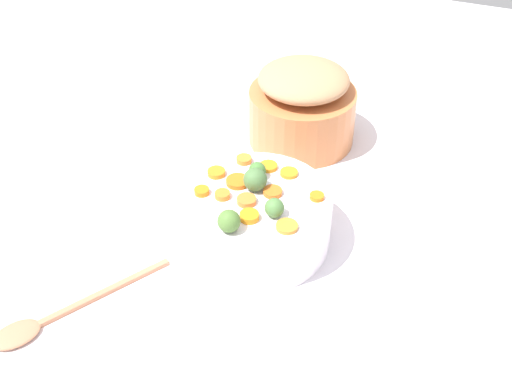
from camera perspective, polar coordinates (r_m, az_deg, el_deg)
The scene contains 21 objects.
tabletop at distance 1.14m, azimuth -0.58°, elevation -4.81°, with size 2.40×2.40×0.02m, color white.
serving_bowl_carrots at distance 1.10m, azimuth 0.00°, elevation -2.40°, with size 0.25×0.25×0.10m, color white.
metal_pot at distance 1.35m, azimuth 4.04°, elevation 6.67°, with size 0.22×0.22×0.11m, color #CC7643.
stuffing_mound at distance 1.31m, azimuth 4.21°, elevation 9.84°, with size 0.18×0.18×0.06m, color tan.
carrot_slice_0 at distance 1.14m, azimuth -1.06°, elevation 2.87°, with size 0.03×0.03×0.01m, color orange.
carrot_slice_1 at distance 1.01m, azimuth 2.73°, elevation -3.03°, with size 0.03×0.03×0.01m, color orange.
carrot_slice_2 at distance 1.07m, azimuth 5.36°, elevation -0.39°, with size 0.02×0.02×0.01m, color orange.
carrot_slice_3 at distance 1.02m, azimuth -0.59°, elevation -2.14°, with size 0.03×0.03×0.01m, color orange.
carrot_slice_4 at distance 1.13m, azimuth 1.01°, elevation 2.29°, with size 0.03×0.03×0.01m, color orange.
carrot_slice_5 at distance 1.05m, azimuth -0.94°, elevation -0.72°, with size 0.03×0.03×0.01m, color orange.
carrot_slice_6 at distance 1.07m, azimuth 1.47°, elevation 0.01°, with size 0.03×0.03×0.01m, color orange.
carrot_slice_7 at distance 1.08m, azimuth -4.78°, elevation 0.07°, with size 0.02×0.02×0.01m, color orange.
carrot_slice_8 at distance 1.11m, azimuth 2.92°, elevation 1.68°, with size 0.03×0.03×0.01m, color orange.
carrot_slice_9 at distance 1.09m, azimuth -1.63°, elevation 0.93°, with size 0.04×0.04×0.01m, color orange.
carrot_slice_10 at distance 1.11m, azimuth -3.50°, elevation 1.72°, with size 0.03×0.03×0.01m, color orange.
carrot_slice_11 at distance 1.07m, azimuth -2.97°, elevation -0.25°, with size 0.03×0.03×0.01m, color orange.
brussels_sprout_0 at distance 1.02m, azimuth 1.62°, elevation -1.40°, with size 0.03×0.03×0.03m, color #4E7C40.
brussels_sprout_1 at distance 1.07m, azimuth -0.11°, elevation 1.11°, with size 0.04×0.04×0.04m, color #4B733F.
brussels_sprout_2 at distance 1.00m, azimuth -2.58°, elevation -2.52°, with size 0.04×0.04×0.04m, color #527935.
brussels_sprout_3 at distance 1.10m, azimuth 0.11°, elevation 1.91°, with size 0.03×0.03×0.03m, color #467A36.
wooden_spoon at distance 1.05m, azimuth -18.05°, elevation -10.71°, with size 0.27×0.18×0.01m.
Camera 1 is at (-0.76, -0.31, 0.79)m, focal length 45.58 mm.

